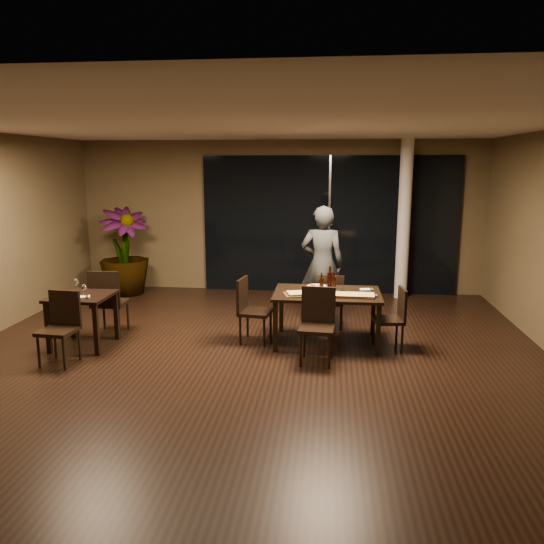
{
  "coord_description": "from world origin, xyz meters",
  "views": [
    {
      "loc": [
        1.02,
        -6.52,
        2.53
      ],
      "look_at": [
        0.23,
        0.69,
        1.05
      ],
      "focal_mm": 35.0,
      "sensor_mm": 36.0,
      "label": 1
    }
  ],
  "objects": [
    {
      "name": "pizza_board_left",
      "position": [
        0.72,
        0.64,
        0.76
      ],
      "size": [
        0.69,
        0.47,
        0.01
      ],
      "primitive_type": "cube",
      "rotation": [
        0.0,
        0.0,
        0.27
      ],
      "color": "#452D16",
      "rests_on": "main_table"
    },
    {
      "name": "oblong_pizza_left",
      "position": [
        0.72,
        0.64,
        0.77
      ],
      "size": [
        0.56,
        0.37,
        0.02
      ],
      "primitive_type": null,
      "rotation": [
        0.0,
        0.0,
        0.27
      ],
      "color": "maroon",
      "rests_on": "pizza_board_left"
    },
    {
      "name": "side_napkin",
      "position": [
        -2.31,
        0.15,
        0.76
      ],
      "size": [
        0.21,
        0.17,
        0.01
      ],
      "primitive_type": "cube",
      "rotation": [
        0.0,
        0.0,
        0.38
      ],
      "color": "white",
      "rests_on": "side_table"
    },
    {
      "name": "wall_front",
      "position": [
        0.0,
        -4.05,
        1.5
      ],
      "size": [
        8.0,
        0.1,
        3.0
      ],
      "primitive_type": "cube",
      "color": "brown",
      "rests_on": "ground"
    },
    {
      "name": "chair_main_near",
      "position": [
        0.88,
        0.1,
        0.54
      ],
      "size": [
        0.48,
        0.48,
        0.96
      ],
      "rotation": [
        0.0,
        0.0,
        -0.07
      ],
      "color": "black",
      "rests_on": "ground"
    },
    {
      "name": "diner",
      "position": [
        0.91,
        1.92,
        0.94
      ],
      "size": [
        0.66,
        0.46,
        1.89
      ],
      "primitive_type": "imported",
      "rotation": [
        0.0,
        0.0,
        3.09
      ],
      "color": "#2C2F31",
      "rests_on": "ground"
    },
    {
      "name": "main_table",
      "position": [
        1.0,
        0.8,
        0.68
      ],
      "size": [
        1.5,
        1.0,
        0.75
      ],
      "color": "black",
      "rests_on": "ground"
    },
    {
      "name": "napkin_near",
      "position": [
        1.58,
        0.65,
        0.76
      ],
      "size": [
        0.21,
        0.16,
        0.01
      ],
      "primitive_type": "cube",
      "rotation": [
        0.0,
        0.0,
        0.42
      ],
      "color": "white",
      "rests_on": "main_table"
    },
    {
      "name": "bottle_c",
      "position": [
        1.03,
        0.94,
        0.93
      ],
      "size": [
        0.08,
        0.08,
        0.35
      ],
      "primitive_type": null,
      "color": "black",
      "rests_on": "main_table"
    },
    {
      "name": "bottle_b",
      "position": [
        1.09,
        0.85,
        0.89
      ],
      "size": [
        0.06,
        0.06,
        0.28
      ],
      "primitive_type": null,
      "color": "black",
      "rests_on": "main_table"
    },
    {
      "name": "chair_main_right",
      "position": [
        1.93,
        0.67,
        0.48
      ],
      "size": [
        0.44,
        0.44,
        0.87
      ],
      "rotation": [
        0.0,
        0.0,
        -1.46
      ],
      "color": "black",
      "rests_on": "ground"
    },
    {
      "name": "ceiling",
      "position": [
        0.0,
        0.0,
        3.02
      ],
      "size": [
        8.0,
        8.0,
        0.04
      ],
      "primitive_type": "cube",
      "color": "silver",
      "rests_on": "wall_back"
    },
    {
      "name": "oblong_pizza_right",
      "position": [
        1.37,
        0.59,
        0.77
      ],
      "size": [
        0.52,
        0.26,
        0.02
      ],
      "primitive_type": null,
      "rotation": [
        0.0,
        0.0,
        -0.03
      ],
      "color": "#671809",
      "rests_on": "pizza_board_right"
    },
    {
      "name": "napkin_far",
      "position": [
        1.57,
        1.01,
        0.76
      ],
      "size": [
        0.2,
        0.14,
        0.01
      ],
      "primitive_type": "cube",
      "rotation": [
        0.0,
        0.0,
        0.23
      ],
      "color": "white",
      "rests_on": "main_table"
    },
    {
      "name": "bottle_a",
      "position": [
        0.92,
        0.82,
        0.89
      ],
      "size": [
        0.06,
        0.06,
        0.28
      ],
      "primitive_type": null,
      "color": "black",
      "rests_on": "main_table"
    },
    {
      "name": "wine_glass_b",
      "position": [
        -2.31,
        0.2,
        0.83
      ],
      "size": [
        0.07,
        0.07,
        0.16
      ],
      "primitive_type": null,
      "color": "white",
      "rests_on": "side_table"
    },
    {
      "name": "ground",
      "position": [
        0.0,
        0.0,
        0.0
      ],
      "size": [
        8.0,
        8.0,
        0.0
      ],
      "primitive_type": "plane",
      "color": "black",
      "rests_on": "ground"
    },
    {
      "name": "tumbler_left",
      "position": [
        0.79,
        0.88,
        0.79
      ],
      "size": [
        0.07,
        0.07,
        0.08
      ],
      "primitive_type": "cylinder",
      "color": "white",
      "rests_on": "main_table"
    },
    {
      "name": "wine_glass_a",
      "position": [
        -2.54,
        0.43,
        0.84
      ],
      "size": [
        0.08,
        0.08,
        0.18
      ],
      "primitive_type": null,
      "color": "white",
      "rests_on": "side_table"
    },
    {
      "name": "potted_plant",
      "position": [
        -2.98,
        3.34,
        0.85
      ],
      "size": [
        1.31,
        1.31,
        1.7
      ],
      "primitive_type": "imported",
      "rotation": [
        0.0,
        0.0,
        0.68
      ],
      "color": "#1F4517",
      "rests_on": "ground"
    },
    {
      "name": "round_pizza",
      "position": [
        0.85,
        1.12,
        0.76
      ],
      "size": [
        0.28,
        0.28,
        0.01
      ],
      "primitive_type": "cylinder",
      "color": "#AC2B13",
      "rests_on": "main_table"
    },
    {
      "name": "chair_main_far",
      "position": [
        1.06,
        1.5,
        0.49
      ],
      "size": [
        0.43,
        0.43,
        0.87
      ],
      "rotation": [
        0.0,
        0.0,
        3.08
      ],
      "color": "black",
      "rests_on": "ground"
    },
    {
      "name": "chair_side_near",
      "position": [
        -2.4,
        -0.31,
        0.52
      ],
      "size": [
        0.47,
        0.47,
        0.93
      ],
      "rotation": [
        0.0,
        0.0,
        -0.09
      ],
      "color": "black",
      "rests_on": "ground"
    },
    {
      "name": "side_table",
      "position": [
        -2.4,
        0.3,
        0.62
      ],
      "size": [
        0.8,
        0.8,
        0.75
      ],
      "color": "black",
      "rests_on": "ground"
    },
    {
      "name": "column",
      "position": [
        2.4,
        3.65,
        1.5
      ],
      "size": [
        0.24,
        0.24,
        3.0
      ],
      "primitive_type": "cylinder",
      "color": "silver",
      "rests_on": "ground"
    },
    {
      "name": "window_panel",
      "position": [
        1.0,
        3.96,
        1.35
      ],
      "size": [
        5.0,
        0.06,
        2.7
      ],
      "primitive_type": "cube",
      "color": "black",
      "rests_on": "ground"
    },
    {
      "name": "chair_side_far",
      "position": [
        -2.25,
        0.8,
        0.56
      ],
      "size": [
        0.48,
        0.48,
        1.0
      ],
      "rotation": [
        0.0,
        0.0,
        3.17
      ],
      "color": "black",
      "rests_on": "ground"
    },
    {
      "name": "chair_main_left",
      "position": [
        -0.1,
        0.75,
        0.52
      ],
      "size": [
        0.49,
        0.49,
        0.93
      ],
      "rotation": [
        0.0,
        0.0,
        1.42
      ],
      "color": "black",
      "rests_on": "ground"
    },
    {
      "name": "tumbler_right",
      "position": [
        1.19,
        0.92,
        0.79
      ],
      "size": [
        0.07,
        0.07,
        0.08
      ],
      "primitive_type": "cylinder",
      "color": "white",
      "rests_on": "main_table"
    },
    {
      "name": "pizza_board_right",
      "position": [
        1.37,
        0.59,
        0.76
      ],
      "size": [
        0.55,
        0.3,
        0.01
      ],
      "primitive_type": "cube",
      "rotation": [
        0.0,
        0.0,
        -0.06
      ],
      "color": "#492B17",
      "rests_on": "main_table"
    },
    {
      "name": "wall_back",
      "position": [
        0.0,
        4.05,
        1.5
      ],
      "size": [
        8.0,
        0.1,
        3.0
      ],
      "primitive_type": "cube",
      "color": "brown",
      "rests_on": "ground"
    }
  ]
}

